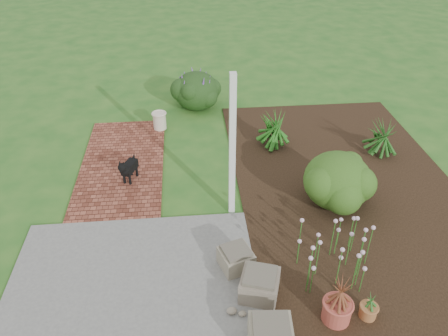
{
  "coord_description": "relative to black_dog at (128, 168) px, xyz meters",
  "views": [
    {
      "loc": [
        -0.37,
        -5.65,
        4.78
      ],
      "look_at": [
        0.2,
        0.4,
        0.7
      ],
      "focal_mm": 35.0,
      "sensor_mm": 36.0,
      "label": 1
    }
  ],
  "objects": [
    {
      "name": "ground",
      "position": [
        1.5,
        -1.12,
        -0.34
      ],
      "size": [
        80.0,
        80.0,
        0.0
      ],
      "primitive_type": "plane",
      "color": "#225C1D",
      "rests_on": "ground"
    },
    {
      "name": "concrete_patio",
      "position": [
        0.25,
        -2.87,
        -0.32
      ],
      "size": [
        3.5,
        3.5,
        0.04
      ],
      "primitive_type": "cube",
      "color": "slate",
      "rests_on": "ground"
    },
    {
      "name": "brick_path",
      "position": [
        -0.2,
        0.63,
        -0.32
      ],
      "size": [
        1.6,
        3.5,
        0.04
      ],
      "primitive_type": "cube",
      "color": "#5D2A1D",
      "rests_on": "ground"
    },
    {
      "name": "garden_bed",
      "position": [
        4.0,
        -0.62,
        -0.32
      ],
      "size": [
        4.0,
        7.0,
        0.03
      ],
      "primitive_type": "cube",
      "color": "black",
      "rests_on": "ground"
    },
    {
      "name": "veranda_post",
      "position": [
        1.8,
        -1.02,
        0.91
      ],
      "size": [
        0.1,
        0.1,
        2.5
      ],
      "primitive_type": "cube",
      "color": "white",
      "rests_on": "ground"
    },
    {
      "name": "stone_trough_mid",
      "position": [
        1.98,
        -2.85,
        -0.13
      ],
      "size": [
        0.63,
        0.63,
        0.33
      ],
      "primitive_type": "cube",
      "rotation": [
        0.0,
        0.0,
        -0.32
      ],
      "color": "#726656",
      "rests_on": "concrete_patio"
    },
    {
      "name": "stone_trough_far",
      "position": [
        1.72,
        -2.31,
        -0.15
      ],
      "size": [
        0.55,
        0.55,
        0.29
      ],
      "primitive_type": "cube",
      "rotation": [
        0.0,
        0.0,
        0.32
      ],
      "color": "#7C715D",
      "rests_on": "concrete_patio"
    },
    {
      "name": "black_dog",
      "position": [
        0.0,
        0.0,
        0.0
      ],
      "size": [
        0.32,
        0.55,
        0.5
      ],
      "rotation": [
        0.0,
        0.0,
        -0.4
      ],
      "color": "black",
      "rests_on": "brick_path"
    },
    {
      "name": "cream_ceramic_urn",
      "position": [
        0.51,
        2.0,
        -0.11
      ],
      "size": [
        0.37,
        0.37,
        0.38
      ],
      "primitive_type": "cylinder",
      "rotation": [
        0.0,
        0.0,
        0.4
      ],
      "color": "beige",
      "rests_on": "brick_path"
    },
    {
      "name": "evergreen_shrub",
      "position": [
        3.6,
        -0.97,
        0.18
      ],
      "size": [
        1.25,
        1.25,
        0.97
      ],
      "primitive_type": "ellipsoid",
      "rotation": [
        0.0,
        0.0,
        -0.1
      ],
      "color": "#1D430E",
      "rests_on": "garden_bed"
    },
    {
      "name": "agapanthus_clump_back",
      "position": [
        5.0,
        0.54,
        0.11
      ],
      "size": [
        1.11,
        1.11,
        0.84
      ],
      "primitive_type": null,
      "rotation": [
        0.0,
        0.0,
        0.21
      ],
      "color": "#12370F",
      "rests_on": "garden_bed"
    },
    {
      "name": "agapanthus_clump_front",
      "position": [
        2.87,
        1.06,
        0.14
      ],
      "size": [
        1.21,
        1.21,
        0.89
      ],
      "primitive_type": null,
      "rotation": [
        0.0,
        0.0,
        -0.25
      ],
      "color": "#1F4111",
      "rests_on": "garden_bed"
    },
    {
      "name": "pink_flower_patch",
      "position": [
        3.13,
        -2.48,
        0.06
      ],
      "size": [
        1.48,
        1.48,
        0.73
      ],
      "primitive_type": null,
      "rotation": [
        0.0,
        0.0,
        0.39
      ],
      "color": "#113D0F",
      "rests_on": "garden_bed"
    },
    {
      "name": "terracotta_pot_bronze",
      "position": [
        2.9,
        -3.33,
        -0.16
      ],
      "size": [
        0.4,
        0.4,
        0.3
      ],
      "primitive_type": "cylinder",
      "rotation": [
        0.0,
        0.0,
        -0.11
      ],
      "color": "#B0483B",
      "rests_on": "garden_bed"
    },
    {
      "name": "terracotta_pot_small_left",
      "position": [
        3.32,
        -3.33,
        -0.21
      ],
      "size": [
        0.29,
        0.29,
        0.18
      ],
      "primitive_type": "cylinder",
      "rotation": [
        0.0,
        0.0,
        -0.4
      ],
      "color": "#9D6135",
      "rests_on": "garden_bed"
    },
    {
      "name": "purple_flowering_bush",
      "position": [
        1.39,
        3.07,
        0.13
      ],
      "size": [
        1.45,
        1.45,
        0.93
      ],
      "primitive_type": "ellipsoid",
      "rotation": [
        0.0,
        0.0,
        -0.43
      ],
      "color": "black",
      "rests_on": "ground"
    }
  ]
}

